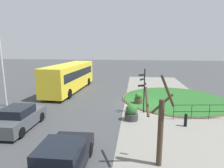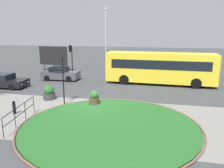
{
  "view_description": "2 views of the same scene",
  "coord_description": "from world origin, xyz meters",
  "px_view_note": "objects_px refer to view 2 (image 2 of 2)",
  "views": [
    {
      "loc": [
        -16.56,
        0.77,
        5.13
      ],
      "look_at": [
        1.51,
        2.99,
        1.53
      ],
      "focal_mm": 29.81,
      "sensor_mm": 36.0,
      "label": 1
    },
    {
      "loc": [
        4.77,
        -15.32,
        5.42
      ],
      "look_at": [
        1.06,
        1.73,
        1.33
      ],
      "focal_mm": 37.0,
      "sensor_mm": 36.0,
      "label": 2
    }
  ],
  "objects_px": {
    "bollard_foreground": "(14,107)",
    "planter_kerbside": "(49,93)",
    "planter_near_signpost": "(94,98)",
    "car_far_lane": "(60,74)",
    "bus_yellow": "(160,67)",
    "lamppost_tall": "(106,40)",
    "signpost_directional": "(63,78)",
    "traffic_light_near": "(71,53)",
    "billboard_left": "(53,56)",
    "car_near_lane": "(4,81)"
  },
  "relations": [
    {
      "from": "bus_yellow",
      "to": "car_near_lane",
      "type": "relative_size",
      "value": 2.51
    },
    {
      "from": "car_far_lane",
      "to": "planter_kerbside",
      "type": "distance_m",
      "value": 7.45
    },
    {
      "from": "bollard_foreground",
      "to": "planter_kerbside",
      "type": "distance_m",
      "value": 3.62
    },
    {
      "from": "signpost_directional",
      "to": "car_far_lane",
      "type": "relative_size",
      "value": 0.87
    },
    {
      "from": "car_near_lane",
      "to": "planter_near_signpost",
      "type": "bearing_deg",
      "value": -19.71
    },
    {
      "from": "signpost_directional",
      "to": "lamppost_tall",
      "type": "bearing_deg",
      "value": 88.36
    },
    {
      "from": "planter_near_signpost",
      "to": "planter_kerbside",
      "type": "relative_size",
      "value": 0.91
    },
    {
      "from": "car_far_lane",
      "to": "car_near_lane",
      "type": "bearing_deg",
      "value": -132.95
    },
    {
      "from": "bus_yellow",
      "to": "car_near_lane",
      "type": "height_order",
      "value": "bus_yellow"
    },
    {
      "from": "bollard_foreground",
      "to": "lamppost_tall",
      "type": "bearing_deg",
      "value": 79.75
    },
    {
      "from": "signpost_directional",
      "to": "planter_near_signpost",
      "type": "height_order",
      "value": "signpost_directional"
    },
    {
      "from": "car_far_lane",
      "to": "lamppost_tall",
      "type": "distance_m",
      "value": 6.85
    },
    {
      "from": "car_far_lane",
      "to": "traffic_light_near",
      "type": "xyz_separation_m",
      "value": [
        -0.03,
        3.27,
        1.97
      ]
    },
    {
      "from": "signpost_directional",
      "to": "traffic_light_near",
      "type": "distance_m",
      "value": 11.94
    },
    {
      "from": "car_near_lane",
      "to": "traffic_light_near",
      "type": "relative_size",
      "value": 1.21
    },
    {
      "from": "car_near_lane",
      "to": "traffic_light_near",
      "type": "distance_m",
      "value": 8.79
    },
    {
      "from": "lamppost_tall",
      "to": "planter_near_signpost",
      "type": "bearing_deg",
      "value": -80.52
    },
    {
      "from": "lamppost_tall",
      "to": "traffic_light_near",
      "type": "bearing_deg",
      "value": -170.18
    },
    {
      "from": "bus_yellow",
      "to": "traffic_light_near",
      "type": "distance_m",
      "value": 11.23
    },
    {
      "from": "car_far_lane",
      "to": "traffic_light_near",
      "type": "height_order",
      "value": "traffic_light_near"
    },
    {
      "from": "car_far_lane",
      "to": "bus_yellow",
      "type": "bearing_deg",
      "value": 0.35
    },
    {
      "from": "planter_kerbside",
      "to": "bollard_foreground",
      "type": "bearing_deg",
      "value": -100.87
    },
    {
      "from": "bus_yellow",
      "to": "lamppost_tall",
      "type": "bearing_deg",
      "value": 152.86
    },
    {
      "from": "bus_yellow",
      "to": "planter_kerbside",
      "type": "bearing_deg",
      "value": -136.76
    },
    {
      "from": "signpost_directional",
      "to": "planter_near_signpost",
      "type": "bearing_deg",
      "value": 7.96
    },
    {
      "from": "signpost_directional",
      "to": "planter_kerbside",
      "type": "xyz_separation_m",
      "value": [
        -1.62,
        0.89,
        -1.5
      ]
    },
    {
      "from": "car_far_lane",
      "to": "traffic_light_near",
      "type": "distance_m",
      "value": 3.82
    },
    {
      "from": "bollard_foreground",
      "to": "car_near_lane",
      "type": "bearing_deg",
      "value": 130.87
    },
    {
      "from": "bollard_foreground",
      "to": "billboard_left",
      "type": "xyz_separation_m",
      "value": [
        -4.94,
        15.91,
        1.55
      ]
    },
    {
      "from": "bollard_foreground",
      "to": "billboard_left",
      "type": "bearing_deg",
      "value": 107.27
    },
    {
      "from": "bollard_foreground",
      "to": "bus_yellow",
      "type": "bearing_deg",
      "value": 50.15
    },
    {
      "from": "bollard_foreground",
      "to": "car_far_lane",
      "type": "xyz_separation_m",
      "value": [
        -1.58,
        10.65,
        0.21
      ]
    },
    {
      "from": "planter_kerbside",
      "to": "car_near_lane",
      "type": "bearing_deg",
      "value": 155.98
    },
    {
      "from": "car_far_lane",
      "to": "lamppost_tall",
      "type": "bearing_deg",
      "value": 41.85
    },
    {
      "from": "car_far_lane",
      "to": "billboard_left",
      "type": "relative_size",
      "value": 0.96
    },
    {
      "from": "bollard_foreground",
      "to": "lamppost_tall",
      "type": "distance_m",
      "value": 15.38
    },
    {
      "from": "billboard_left",
      "to": "planter_near_signpost",
      "type": "relative_size",
      "value": 3.98
    },
    {
      "from": "bollard_foreground",
      "to": "planter_near_signpost",
      "type": "distance_m",
      "value": 5.48
    },
    {
      "from": "bollard_foreground",
      "to": "car_near_lane",
      "type": "height_order",
      "value": "car_near_lane"
    },
    {
      "from": "signpost_directional",
      "to": "lamppost_tall",
      "type": "distance_m",
      "value": 12.21
    },
    {
      "from": "bus_yellow",
      "to": "planter_near_signpost",
      "type": "distance_m",
      "value": 9.33
    },
    {
      "from": "signpost_directional",
      "to": "planter_kerbside",
      "type": "height_order",
      "value": "signpost_directional"
    },
    {
      "from": "car_far_lane",
      "to": "traffic_light_near",
      "type": "bearing_deg",
      "value": 88.9
    },
    {
      "from": "signpost_directional",
      "to": "bus_yellow",
      "type": "height_order",
      "value": "signpost_directional"
    },
    {
      "from": "traffic_light_near",
      "to": "planter_kerbside",
      "type": "height_order",
      "value": "traffic_light_near"
    },
    {
      "from": "signpost_directional",
      "to": "planter_kerbside",
      "type": "bearing_deg",
      "value": 151.25
    },
    {
      "from": "billboard_left",
      "to": "planter_near_signpost",
      "type": "distance_m",
      "value": 16.14
    },
    {
      "from": "car_far_lane",
      "to": "billboard_left",
      "type": "xyz_separation_m",
      "value": [
        -3.36,
        5.25,
        1.33
      ]
    },
    {
      "from": "planter_kerbside",
      "to": "planter_near_signpost",
      "type": "bearing_deg",
      "value": -8.28
    },
    {
      "from": "bollard_foreground",
      "to": "car_near_lane",
      "type": "distance_m",
      "value": 8.31
    }
  ]
}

